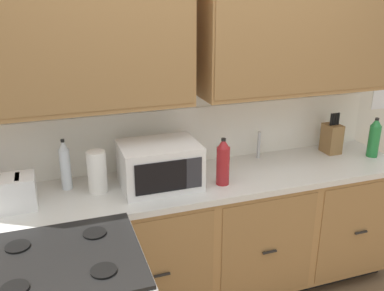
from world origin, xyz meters
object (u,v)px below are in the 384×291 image
paper_towel_roll (97,172)px  bottle_red (223,162)px  knife_block (332,138)px  bottle_green (374,138)px  microwave (160,165)px  toaster (10,193)px  bottle_clear (65,165)px

paper_towel_roll → bottle_red: 0.77m
knife_block → bottle_green: knife_block is taller
microwave → bottle_green: size_ratio=1.63×
toaster → microwave: bearing=0.9°
knife_block → bottle_clear: 1.93m
microwave → bottle_clear: size_ratio=1.49×
toaster → bottle_green: size_ratio=0.95×
microwave → toaster: microwave is taller
bottle_clear → bottle_red: bearing=-15.1°
paper_towel_roll → microwave: bearing=-7.2°
microwave → bottle_red: bearing=-14.9°
knife_block → bottle_red: knife_block is taller
knife_block → paper_towel_roll: (-1.75, -0.10, 0.01)m
microwave → knife_block: knife_block is taller
toaster → bottle_clear: bearing=27.7°
bottle_red → bottle_green: 1.24m
bottle_green → microwave: bearing=179.2°
paper_towel_roll → bottle_clear: bottle_clear is taller
toaster → bottle_red: (1.25, -0.09, 0.05)m
knife_block → paper_towel_roll: bearing=-176.8°
bottle_clear → bottle_green: size_ratio=1.09×
paper_towel_roll → bottle_green: size_ratio=0.88×
microwave → toaster: 0.87m
microwave → knife_block: bearing=6.1°
knife_block → bottle_red: size_ratio=1.01×
microwave → toaster: bearing=-179.1°
paper_towel_roll → bottle_red: bottle_red is taller
knife_block → bottle_green: 0.30m
paper_towel_roll → bottle_green: 2.00m
microwave → toaster: (-0.87, -0.01, -0.04)m
microwave → knife_block: (1.38, 0.15, -0.02)m
toaster → knife_block: (2.24, 0.16, 0.02)m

